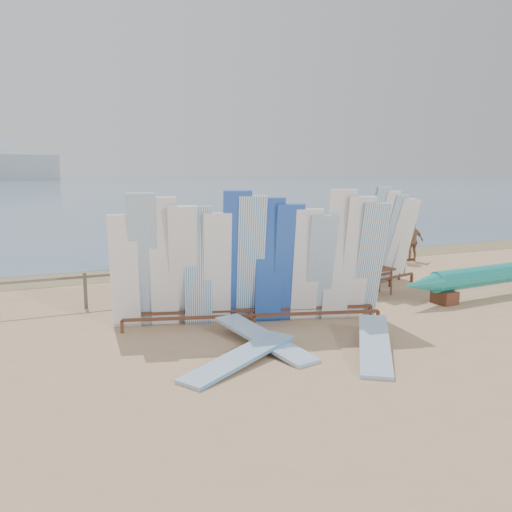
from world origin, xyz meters
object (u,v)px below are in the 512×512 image
stroller (283,268)px  beachgoer_4 (161,255)px  vendor_table (375,281)px  beachgoer_9 (296,239)px  beachgoer_7 (299,245)px  main_surfboard_rack (253,265)px  beachgoer_2 (185,261)px  side_surfboard_rack (385,242)px  beachgoer_10 (413,241)px  beachgoer_3 (132,248)px  beachgoer_8 (378,243)px  flat_board_e (240,364)px  beach_chair_right (254,274)px  outrigger_canoe (490,276)px  beachgoer_extra_0 (402,242)px  flat_board_a (264,346)px  flat_board_b (374,353)px  beach_chair_left (238,276)px

stroller → beachgoer_4: bearing=150.8°
vendor_table → beachgoer_9: bearing=80.2°
beachgoer_4 → beachgoer_7: size_ratio=1.05×
vendor_table → beachgoer_4: 6.51m
main_surfboard_rack → vendor_table: 4.54m
beachgoer_4 → beachgoer_9: beachgoer_9 is taller
vendor_table → beachgoer_2: size_ratio=0.67×
side_surfboard_rack → vendor_table: 1.62m
beachgoer_10 → beachgoer_7: (-4.47, 0.77, 0.02)m
vendor_table → beachgoer_4: (-4.88, 4.29, 0.42)m
side_surfboard_rack → beachgoer_3: size_ratio=1.57×
beachgoer_3 → beachgoer_8: 8.32m
flat_board_e → beach_chair_right: (3.14, 6.33, 0.26)m
beachgoer_2 → beachgoer_8: bearing=56.5°
beachgoer_3 → flat_board_e: bearing=66.8°
outrigger_canoe → beachgoer_extra_0: beachgoer_extra_0 is taller
flat_board_a → beach_chair_right: 6.09m
beach_chair_right → beachgoer_3: beachgoer_3 is taller
main_surfboard_rack → flat_board_b: main_surfboard_rack is taller
outrigger_canoe → flat_board_a: size_ratio=2.30×
outrigger_canoe → beach_chair_left: 7.05m
main_surfboard_rack → beach_chair_left: (1.30, 3.95, -1.08)m
beachgoer_2 → beachgoer_4: size_ratio=1.09×
vendor_table → beachgoer_10: (4.70, 3.98, 0.37)m
beachgoer_8 → flat_board_e: bearing=-78.3°
main_surfboard_rack → beach_chair_left: 4.29m
outrigger_canoe → stroller: (-4.24, 4.06, -0.11)m
beachgoer_10 → flat_board_e: bearing=41.0°
side_surfboard_rack → flat_board_a: (-5.68, -3.60, -1.32)m
beachgoer_2 → beachgoer_7: bearing=76.2°
beachgoer_4 → outrigger_canoe: bearing=19.4°
beachgoer_9 → outrigger_canoe: bearing=-142.2°
outrigger_canoe → beachgoer_3: size_ratio=3.30×
beach_chair_left → beachgoer_extra_0: (7.11, 1.20, 0.48)m
beachgoer_7 → beachgoer_9: bearing=-132.5°
beach_chair_right → beachgoer_10: beachgoer_10 is taller
beachgoer_2 → beachgoer_4: (-0.20, 1.84, -0.07)m
beachgoer_extra_0 → beachgoer_4: bearing=-63.6°
beach_chair_left → stroller: size_ratio=0.87×
main_surfboard_rack → beachgoer_4: size_ratio=3.62×
vendor_table → stroller: vendor_table is taller
main_surfboard_rack → beachgoer_4: main_surfboard_rack is taller
beachgoer_extra_0 → flat_board_b: bearing=-13.4°
beachgoer_2 → outrigger_canoe: bearing=23.2°
beachgoer_4 → beachgoer_10: beachgoer_4 is taller
beachgoer_9 → beachgoer_7: 0.96m
flat_board_a → beachgoer_9: bearing=45.5°
stroller → beachgoer_8: (3.99, 0.52, 0.49)m
flat_board_e → beachgoer_10: size_ratio=1.75×
beach_chair_left → beachgoer_10: 7.79m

